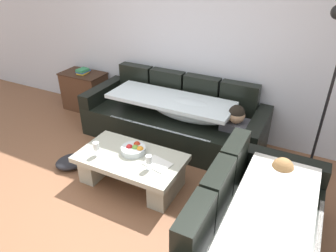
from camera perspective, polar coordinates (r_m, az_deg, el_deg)
ground_plane at (r=3.47m, az=-12.62°, el=-14.71°), size 14.00×14.00×0.00m
back_wall at (r=4.46m, az=3.25°, el=16.10°), size 9.00×0.10×2.70m
couch_along_wall at (r=4.33m, az=1.46°, el=1.20°), size 2.52×0.92×0.88m
couch_near_window at (r=2.82m, az=15.78°, el=-18.50°), size 0.92×1.83×0.88m
coffee_table at (r=3.59m, az=-6.81°, el=-7.40°), size 1.20×0.68×0.38m
fruit_bowl at (r=3.55m, az=-6.29°, el=-4.26°), size 0.28×0.28×0.10m
wine_glass_near_left at (r=3.53m, az=-13.09°, el=-3.69°), size 0.07×0.07×0.17m
wine_glass_near_right at (r=3.23m, az=-3.55°, el=-6.25°), size 0.07×0.07×0.17m
open_magazine at (r=3.36m, az=-1.95°, el=-6.97°), size 0.32×0.26×0.01m
side_cabinet at (r=5.44m, az=-15.03°, el=6.22°), size 0.72×0.44×0.64m
book_stack_on_cabinet at (r=5.30m, az=-15.40°, el=9.72°), size 0.16×0.22×0.08m
floor_lamp at (r=3.76m, az=27.08°, el=6.51°), size 0.33×0.31×1.95m
crumpled_garment at (r=4.13m, az=-17.29°, el=-6.27°), size 0.49×0.51×0.12m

